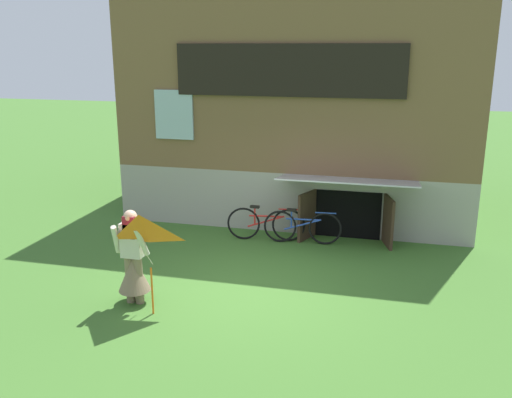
# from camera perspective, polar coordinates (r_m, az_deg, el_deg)

# --- Properties ---
(ground_plane) EXTENTS (60.00, 60.00, 0.00)m
(ground_plane) POSITION_cam_1_polar(r_m,az_deg,el_deg) (9.70, -0.39, -9.08)
(ground_plane) COLOR #3D6B28
(log_house) EXTENTS (8.04, 6.52, 5.42)m
(log_house) POSITION_cam_1_polar(r_m,az_deg,el_deg) (14.47, 5.37, 10.21)
(log_house) COLOR #9E998E
(log_house) RESTS_ON ground_plane
(person) EXTENTS (0.61, 0.52, 1.58)m
(person) POSITION_cam_1_polar(r_m,az_deg,el_deg) (9.09, -12.66, -6.68)
(person) COLOR #7F6B51
(person) RESTS_ON ground_plane
(kite) EXTENTS (0.90, 0.80, 1.61)m
(kite) POSITION_cam_1_polar(r_m,az_deg,el_deg) (8.30, -11.97, -4.14)
(kite) COLOR orange
(kite) RESTS_ON ground_plane
(bicycle_blue) EXTENTS (1.65, 0.19, 0.75)m
(bicycle_blue) POSITION_cam_1_polar(r_m,az_deg,el_deg) (11.65, 4.85, -2.90)
(bicycle_blue) COLOR black
(bicycle_blue) RESTS_ON ground_plane
(bicycle_red) EXTENTS (1.68, 0.27, 0.77)m
(bicycle_red) POSITION_cam_1_polar(r_m,az_deg,el_deg) (11.79, 1.03, -2.58)
(bicycle_red) COLOR black
(bicycle_red) RESTS_ON ground_plane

